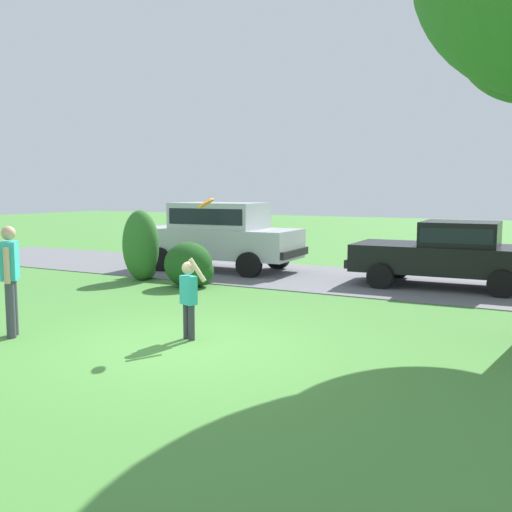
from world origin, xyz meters
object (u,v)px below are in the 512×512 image
parked_suv (220,233)px  adult_onlooker (10,275)px  parked_sedan (450,252)px  child_thrower (189,294)px  frisbee (206,203)px

parked_suv → adult_onlooker: 8.10m
parked_suv → adult_onlooker: bearing=-81.6°
parked_sedan → child_thrower: 7.37m
parked_sedan → adult_onlooker: (-5.12, -8.08, 0.13)m
child_thrower → frisbee: bearing=68.4°
parked_suv → child_thrower: size_ratio=3.72×
parked_sedan → parked_suv: bearing=-179.4°
parked_suv → frisbee: frisbee is taller
parked_sedan → frisbee: frisbee is taller
parked_suv → frisbee: size_ratio=17.02×
parked_sedan → child_thrower: parked_sedan is taller
parked_suv → adult_onlooker: (1.18, -8.01, -0.09)m
parked_sedan → parked_suv: parked_suv is taller
parked_suv → child_thrower: (3.73, -6.83, -0.36)m
parked_suv → child_thrower: parked_suv is taller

